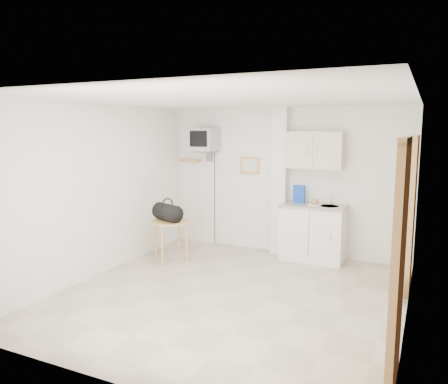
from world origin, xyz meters
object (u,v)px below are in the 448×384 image
at_px(water_bottle, 398,291).
at_px(duffel_bag, 168,212).
at_px(crt_television, 204,140).
at_px(round_table, 171,225).

bearing_deg(water_bottle, duffel_bag, 175.25).
relative_size(crt_television, water_bottle, 6.76).
relative_size(round_table, duffel_bag, 1.14).
height_order(crt_television, water_bottle, crt_television).
distance_m(crt_television, round_table, 1.71).
height_order(duffel_bag, water_bottle, duffel_bag).
bearing_deg(duffel_bag, crt_television, 108.27).
xyz_separation_m(crt_television, water_bottle, (3.43, -1.37, -1.79)).
bearing_deg(duffel_bag, water_bottle, 19.60).
bearing_deg(round_table, duffel_bag, -138.58).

